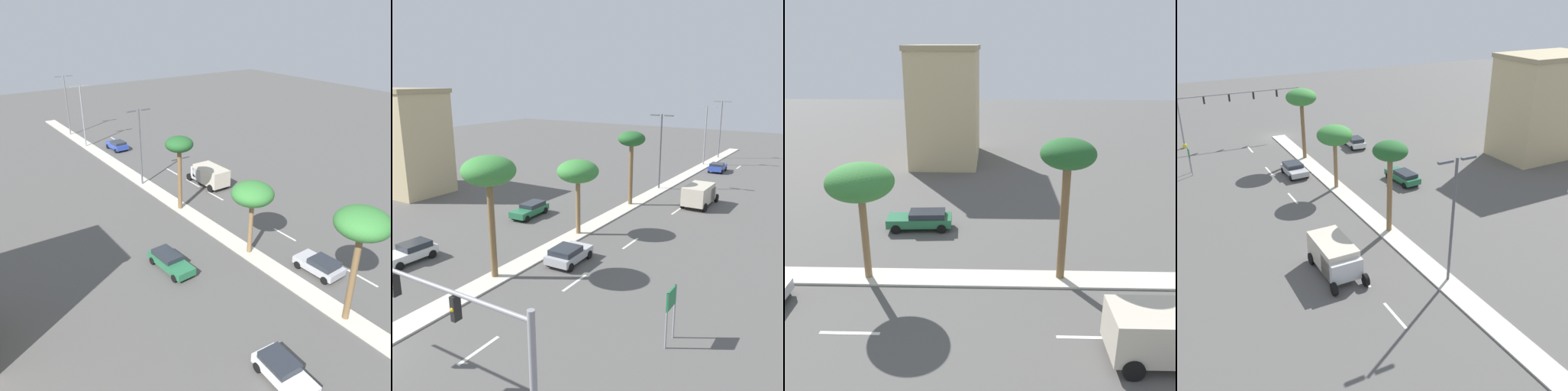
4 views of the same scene
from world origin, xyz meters
TOP-DOWN VIEW (x-y plane):
  - ground_plane at (0.00, 30.11)m, footprint 160.00×160.00m
  - lane_stripe_far at (4.98, 21.28)m, footprint 0.20×2.80m
  - lane_stripe_trailing at (4.98, 32.13)m, footprint 0.20×2.80m
  - commercial_building at (-26.54, 22.61)m, footprint 11.24×7.24m
  - palm_tree_outboard at (0.05, 20.84)m, footprint 3.61×3.61m
  - palm_tree_near at (-0.18, 31.62)m, footprint 2.88×2.88m
  - sedan_green_rear at (-6.92, 22.75)m, footprint 2.07×4.62m
  - box_truck at (6.34, 35.26)m, footprint 2.65×5.58m

SIDE VIEW (x-z plane):
  - ground_plane at x=0.00m, z-range 0.00..0.00m
  - lane_stripe_far at x=4.98m, z-range 0.00..0.01m
  - lane_stripe_trailing at x=4.98m, z-range 0.00..0.01m
  - sedan_green_rear at x=-6.92m, z-range 0.06..1.38m
  - box_truck at x=6.34m, z-range 0.14..2.52m
  - palm_tree_outboard at x=0.05m, z-range 2.32..8.90m
  - commercial_building at x=-26.54m, z-range 0.02..12.31m
  - palm_tree_near at x=-0.18m, z-range 2.94..10.86m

